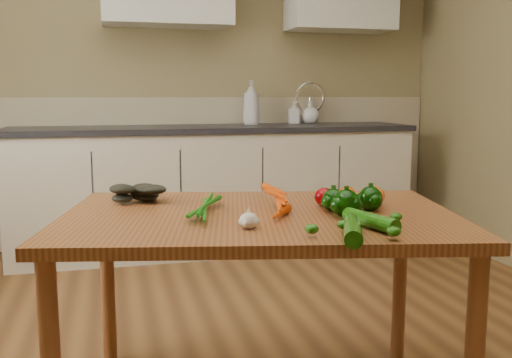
{
  "coord_description": "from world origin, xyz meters",
  "views": [
    {
      "loc": [
        -0.51,
        -1.83,
        1.12
      ],
      "look_at": [
        0.03,
        0.28,
        0.8
      ],
      "focal_mm": 40.0,
      "sensor_mm": 36.0,
      "label": 1
    }
  ],
  "objects_px": {
    "pepper_a": "(333,200)",
    "garlic_bulb": "(249,221)",
    "pepper_b": "(371,199)",
    "pepper_c": "(346,204)",
    "zucchini_b": "(352,230)",
    "leafy_greens": "(140,189)",
    "tomato_a": "(325,197)",
    "table": "(260,235)",
    "zucchini_a": "(371,221)",
    "tomato_c": "(374,196)",
    "soap_bottle_a": "(251,103)",
    "soap_bottle_c": "(311,112)",
    "carrot_bunch": "(256,203)",
    "tomato_b": "(347,194)",
    "soap_bottle_b": "(294,112)"
  },
  "relations": [
    {
      "from": "tomato_a",
      "to": "leafy_greens",
      "type": "bearing_deg",
      "value": 157.61
    },
    {
      "from": "garlic_bulb",
      "to": "zucchini_b",
      "type": "distance_m",
      "value": 0.32
    },
    {
      "from": "table",
      "to": "pepper_b",
      "type": "distance_m",
      "value": 0.41
    },
    {
      "from": "soap_bottle_a",
      "to": "zucchini_a",
      "type": "distance_m",
      "value": 2.6
    },
    {
      "from": "soap_bottle_a",
      "to": "soap_bottle_c",
      "type": "xyz_separation_m",
      "value": [
        0.48,
        0.03,
        -0.08
      ]
    },
    {
      "from": "soap_bottle_c",
      "to": "tomato_c",
      "type": "xyz_separation_m",
      "value": [
        -0.56,
        -2.28,
        -0.23
      ]
    },
    {
      "from": "pepper_c",
      "to": "zucchini_b",
      "type": "height_order",
      "value": "pepper_c"
    },
    {
      "from": "leafy_greens",
      "to": "tomato_c",
      "type": "height_order",
      "value": "leafy_greens"
    },
    {
      "from": "soap_bottle_c",
      "to": "carrot_bunch",
      "type": "relative_size",
      "value": 0.69
    },
    {
      "from": "pepper_b",
      "to": "zucchini_a",
      "type": "bearing_deg",
      "value": -115.32
    },
    {
      "from": "table",
      "to": "zucchini_a",
      "type": "xyz_separation_m",
      "value": [
        0.27,
        -0.31,
        0.1
      ]
    },
    {
      "from": "zucchini_a",
      "to": "tomato_b",
      "type": "bearing_deg",
      "value": 76.28
    },
    {
      "from": "soap_bottle_a",
      "to": "tomato_a",
      "type": "distance_m",
      "value": 2.24
    },
    {
      "from": "table",
      "to": "soap_bottle_a",
      "type": "relative_size",
      "value": 4.59
    },
    {
      "from": "pepper_b",
      "to": "soap_bottle_a",
      "type": "bearing_deg",
      "value": 86.67
    },
    {
      "from": "tomato_b",
      "to": "tomato_c",
      "type": "bearing_deg",
      "value": -53.0
    },
    {
      "from": "pepper_b",
      "to": "pepper_c",
      "type": "bearing_deg",
      "value": -146.98
    },
    {
      "from": "carrot_bunch",
      "to": "zucchini_b",
      "type": "bearing_deg",
      "value": -55.65
    },
    {
      "from": "soap_bottle_c",
      "to": "zucchini_a",
      "type": "bearing_deg",
      "value": -95.22
    },
    {
      "from": "leafy_greens",
      "to": "soap_bottle_b",
      "type": "bearing_deg",
      "value": 57.72
    },
    {
      "from": "leafy_greens",
      "to": "pepper_b",
      "type": "relative_size",
      "value": 2.28
    },
    {
      "from": "soap_bottle_c",
      "to": "tomato_c",
      "type": "relative_size",
      "value": 2.18
    },
    {
      "from": "soap_bottle_b",
      "to": "garlic_bulb",
      "type": "xyz_separation_m",
      "value": [
        -0.97,
        -2.55,
        -0.24
      ]
    },
    {
      "from": "carrot_bunch",
      "to": "garlic_bulb",
      "type": "distance_m",
      "value": 0.24
    },
    {
      "from": "soap_bottle_c",
      "to": "tomato_b",
      "type": "height_order",
      "value": "soap_bottle_c"
    },
    {
      "from": "leafy_greens",
      "to": "tomato_a",
      "type": "bearing_deg",
      "value": -22.39
    },
    {
      "from": "table",
      "to": "pepper_b",
      "type": "relative_size",
      "value": 17.68
    },
    {
      "from": "soap_bottle_c",
      "to": "tomato_a",
      "type": "height_order",
      "value": "soap_bottle_c"
    },
    {
      "from": "tomato_b",
      "to": "zucchini_a",
      "type": "height_order",
      "value": "tomato_b"
    },
    {
      "from": "pepper_a",
      "to": "table",
      "type": "bearing_deg",
      "value": 171.79
    },
    {
      "from": "soap_bottle_b",
      "to": "tomato_a",
      "type": "bearing_deg",
      "value": 175.1
    },
    {
      "from": "leafy_greens",
      "to": "tomato_a",
      "type": "height_order",
      "value": "leafy_greens"
    },
    {
      "from": "soap_bottle_c",
      "to": "carrot_bunch",
      "type": "distance_m",
      "value": 2.51
    },
    {
      "from": "zucchini_b",
      "to": "pepper_c",
      "type": "bearing_deg",
      "value": 70.33
    },
    {
      "from": "tomato_b",
      "to": "zucchini_b",
      "type": "height_order",
      "value": "tomato_b"
    },
    {
      "from": "tomato_c",
      "to": "soap_bottle_c",
      "type": "bearing_deg",
      "value": 76.09
    },
    {
      "from": "soap_bottle_a",
      "to": "tomato_b",
      "type": "xyz_separation_m",
      "value": [
        -0.15,
        -2.16,
        -0.31
      ]
    },
    {
      "from": "garlic_bulb",
      "to": "pepper_b",
      "type": "xyz_separation_m",
      "value": [
        0.48,
        0.16,
        0.02
      ]
    },
    {
      "from": "soap_bottle_b",
      "to": "leafy_greens",
      "type": "relative_size",
      "value": 0.88
    },
    {
      "from": "carrot_bunch",
      "to": "zucchini_b",
      "type": "distance_m",
      "value": 0.46
    },
    {
      "from": "soap_bottle_b",
      "to": "soap_bottle_a",
      "type": "bearing_deg",
      "value": 110.72
    },
    {
      "from": "carrot_bunch",
      "to": "leafy_greens",
      "type": "xyz_separation_m",
      "value": [
        -0.38,
        0.31,
        0.01
      ]
    },
    {
      "from": "tomato_c",
      "to": "leafy_greens",
      "type": "bearing_deg",
      "value": 159.71
    },
    {
      "from": "pepper_a",
      "to": "garlic_bulb",
      "type": "bearing_deg",
      "value": -152.47
    },
    {
      "from": "soap_bottle_a",
      "to": "zucchini_a",
      "type": "height_order",
      "value": "soap_bottle_a"
    },
    {
      "from": "carrot_bunch",
      "to": "garlic_bulb",
      "type": "xyz_separation_m",
      "value": [
        -0.08,
        -0.23,
        -0.01
      ]
    },
    {
      "from": "soap_bottle_a",
      "to": "pepper_a",
      "type": "height_order",
      "value": "soap_bottle_a"
    },
    {
      "from": "soap_bottle_b",
      "to": "garlic_bulb",
      "type": "distance_m",
      "value": 2.73
    },
    {
      "from": "carrot_bunch",
      "to": "pepper_a",
      "type": "relative_size",
      "value": 3.16
    },
    {
      "from": "soap_bottle_b",
      "to": "carrot_bunch",
      "type": "relative_size",
      "value": 0.68
    }
  ]
}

